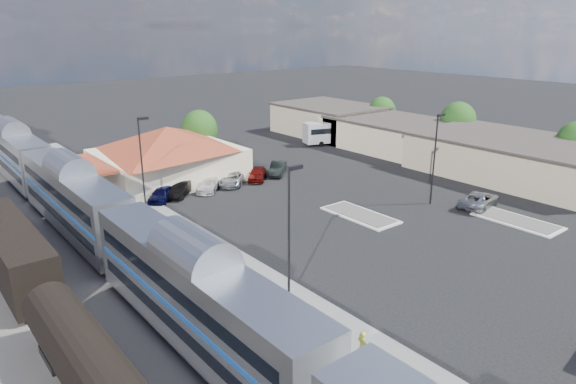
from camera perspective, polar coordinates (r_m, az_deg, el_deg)
ground at (r=44.55m, az=6.31°, el=-4.50°), size 280.00×280.00×0.00m
railbed at (r=41.40m, az=-23.73°, el=-7.73°), size 16.00×100.00×0.12m
platform at (r=42.45m, az=-11.25°, el=-5.79°), size 5.50×92.00×0.18m
passenger_train at (r=46.73m, az=-22.74°, el=-1.00°), size 3.00×104.00×5.55m
freight_cars at (r=40.38m, az=-28.23°, el=-6.14°), size 2.80×46.00×4.00m
station_depot at (r=60.02m, az=-13.23°, el=4.19°), size 18.35×12.24×6.20m
buildings_east at (r=73.29m, az=14.11°, el=5.89°), size 14.40×51.40×4.80m
traffic_island_south at (r=48.50m, az=8.00°, el=-2.53°), size 3.30×7.50×0.21m
traffic_island_north at (r=51.02m, az=24.10°, el=-2.94°), size 3.30×7.50×0.21m
lamp_plat_s at (r=31.62m, az=0.23°, el=-3.57°), size 1.08×0.25×9.00m
lamp_plat_n at (r=49.89m, az=-15.90°, el=3.83°), size 1.08×0.25×9.00m
lamp_lot at (r=51.87m, az=16.07°, el=4.34°), size 1.08×0.25×9.00m
tree_east_a at (r=69.35m, az=29.38°, el=4.81°), size 4.56×4.56×6.42m
tree_east_b at (r=76.50m, az=18.36°, el=7.50°), size 4.94×4.94×6.96m
tree_east_c at (r=84.87m, az=10.39°, el=8.76°), size 4.41×4.41×6.21m
tree_depot at (r=68.42m, az=-9.80°, el=6.83°), size 4.71×4.71×6.63m
suv at (r=53.52m, az=20.48°, el=-0.79°), size 5.90×3.55×1.53m
coach_bus at (r=77.79m, az=5.59°, el=6.79°), size 10.76×5.60×3.40m
person_a at (r=27.94m, az=8.26°, el=-16.73°), size 0.46×0.69×1.89m
person_b at (r=33.16m, az=-3.89°, el=-10.58°), size 0.72×0.92×1.88m
parked_car_a at (r=53.47m, az=-13.82°, el=-0.20°), size 4.37×4.29×1.49m
parked_car_b at (r=54.63m, az=-11.86°, el=0.34°), size 4.49×4.18×1.50m
parked_car_c at (r=55.84m, az=-8.80°, el=0.82°), size 4.61×4.62×1.35m
parked_car_d at (r=57.65m, az=-6.21°, el=1.50°), size 5.20×5.23×1.40m
parked_car_e at (r=59.10m, az=-3.45°, el=2.04°), size 4.31×4.44×1.50m
parked_car_f at (r=61.16m, az=-1.17°, el=2.63°), size 4.47×4.30×1.52m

